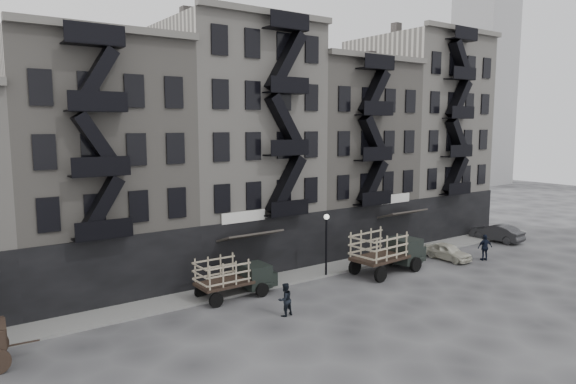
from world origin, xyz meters
TOP-DOWN VIEW (x-y plane):
  - ground at (0.00, 0.00)m, footprint 140.00×140.00m
  - sidewalk at (0.00, 3.75)m, footprint 55.00×2.50m
  - building_midwest at (-10.00, 9.83)m, footprint 10.00×11.35m
  - building_center at (-0.00, 9.82)m, footprint 10.00×11.35m
  - building_mideast at (10.00, 9.83)m, footprint 10.00×11.35m
  - building_east at (20.00, 9.82)m, footprint 10.00×11.35m
  - lamp_post at (3.00, 2.60)m, footprint 0.36×0.36m
  - stake_truck_west at (-4.03, 2.60)m, footprint 4.92×2.08m
  - stake_truck_east at (7.15, 0.93)m, footprint 6.14×2.87m
  - car_east at (13.33, 0.66)m, footprint 1.52×3.72m
  - car_far at (22.05, 2.18)m, footprint 1.78×4.58m
  - pedestrian_mid at (-3.31, -1.59)m, footprint 0.95×0.78m
  - policeman at (15.47, -1.05)m, footprint 1.26×0.91m

SIDE VIEW (x-z plane):
  - ground at x=0.00m, z-range 0.00..0.00m
  - sidewalk at x=0.00m, z-range 0.00..0.15m
  - car_east at x=13.33m, z-range 0.00..1.26m
  - car_far at x=22.05m, z-range 0.00..1.49m
  - pedestrian_mid at x=-3.31m, z-range 0.00..1.80m
  - policeman at x=15.47m, z-range 0.00..1.98m
  - stake_truck_west at x=-4.03m, z-range 0.17..2.63m
  - stake_truck_east at x=7.15m, z-range 0.21..3.22m
  - lamp_post at x=3.00m, z-range 0.64..4.92m
  - building_midwest at x=-10.00m, z-range -0.60..15.60m
  - building_mideast at x=10.00m, z-range -0.60..15.60m
  - building_center at x=0.00m, z-range -0.60..17.60m
  - building_east at x=20.00m, z-range -0.60..18.60m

